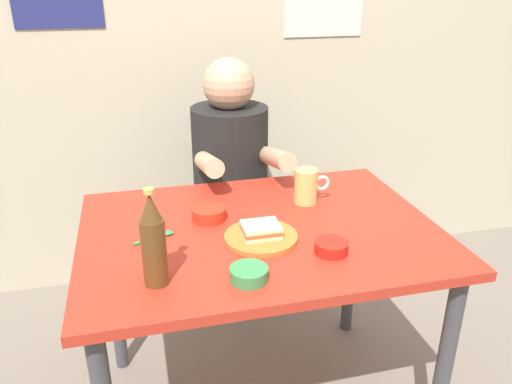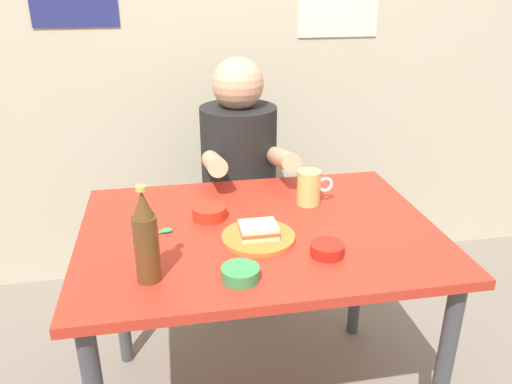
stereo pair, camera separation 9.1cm
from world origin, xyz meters
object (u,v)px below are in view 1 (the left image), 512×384
Objects in this scene: stool at (232,241)px; plate_orange at (261,237)px; sandwich at (261,230)px; beer_mug at (307,186)px; beer_bottle at (153,242)px; person_seated at (231,156)px; sauce_bowl_chili at (209,213)px; dining_table at (260,253)px.

plate_orange reaches higher than stool.
plate_orange is (-0.05, -0.70, 0.40)m from stool.
beer_mug reaches higher than sandwich.
beer_bottle reaches higher than plate_orange.
sauce_bowl_chili is at bearing -108.63° from person_seated.
beer_bottle is (-0.32, -0.16, 0.11)m from plate_orange.
sauce_bowl_chili is (-0.13, 0.17, -0.01)m from sandwich.
person_seated is 2.75× the size of beer_bottle.
sandwich is at bearing 180.00° from plate_orange.
sauce_bowl_chili is (-0.13, 0.17, 0.02)m from plate_orange.
beer_bottle is at bearing -119.59° from sauce_bowl_chili.
dining_table is 10.00× the size of sandwich.
person_seated is 0.50m from beer_mug.
beer_mug is (0.22, 0.22, 0.05)m from plate_orange.
beer_mug is at bearing 8.30° from sauce_bowl_chili.
dining_table is 0.15m from sandwich.
dining_table is 0.46m from beer_bottle.
person_seated is 6.54× the size of sandwich.
beer_bottle is (-0.32, -0.16, 0.09)m from sandwich.
stool is at bearing 86.18° from plate_orange.
beer_mug reaches higher than sauce_bowl_chili.
beer_bottle is at bearing -144.62° from beer_mug.
sauce_bowl_chili reaches higher than dining_table.
beer_bottle is at bearing -112.82° from stool.
beer_mug is (0.17, -0.47, 0.03)m from person_seated.
stool is 1.07m from beer_bottle.
plate_orange is at bearing -101.93° from dining_table.
beer_bottle is (-0.36, -0.85, 0.09)m from person_seated.
stool is 1.72× the size of beer_bottle.
stool is 0.42m from person_seated.
sauce_bowl_chili is (0.19, 0.33, -0.10)m from beer_bottle.
person_seated is at bearing 110.02° from beer_mug.
beer_mug is (0.20, 0.15, 0.15)m from dining_table.
beer_mug is at bearing 45.25° from plate_orange.
dining_table is 8.73× the size of beer_mug.
dining_table is at bearing -92.85° from stool.
person_seated is 0.69m from plate_orange.
sandwich is (-0.05, -0.69, 0.01)m from person_seated.
beer_mug reaches higher than dining_table.
person_seated is at bearing 86.12° from sandwich.
sauce_bowl_chili is at bearing 127.25° from plate_orange.
sandwich is 1.00× the size of sauce_bowl_chili.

